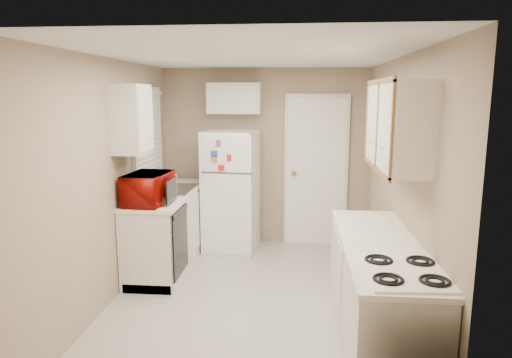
{
  "coord_description": "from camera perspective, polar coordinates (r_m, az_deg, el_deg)",
  "views": [
    {
      "loc": [
        0.43,
        -4.32,
        2.04
      ],
      "look_at": [
        0.0,
        0.5,
        1.15
      ],
      "focal_mm": 32.0,
      "sensor_mm": 36.0,
      "label": 1
    }
  ],
  "objects": [
    {
      "name": "floor",
      "position": [
        4.8,
        -0.55,
        -14.75
      ],
      "size": [
        3.8,
        3.8,
        0.0
      ],
      "primitive_type": "plane",
      "color": "beige",
      "rests_on": "ground"
    },
    {
      "name": "ceiling",
      "position": [
        4.35,
        -0.61,
        15.16
      ],
      "size": [
        3.8,
        3.8,
        0.0
      ],
      "primitive_type": "plane",
      "color": "white",
      "rests_on": "floor"
    },
    {
      "name": "wall_left",
      "position": [
        4.77,
        -17.58,
        -0.22
      ],
      "size": [
        3.8,
        3.8,
        0.0
      ],
      "primitive_type": "plane",
      "color": "tan",
      "rests_on": "floor"
    },
    {
      "name": "wall_right",
      "position": [
        4.51,
        17.44,
        -0.81
      ],
      "size": [
        3.8,
        3.8,
        0.0
      ],
      "primitive_type": "plane",
      "color": "tan",
      "rests_on": "floor"
    },
    {
      "name": "wall_back",
      "position": [
        6.29,
        1.14,
        2.76
      ],
      "size": [
        2.8,
        2.8,
        0.0
      ],
      "primitive_type": "plane",
      "color": "tan",
      "rests_on": "floor"
    },
    {
      "name": "wall_front",
      "position": [
        2.6,
        -4.77,
        -8.52
      ],
      "size": [
        2.8,
        2.8,
        0.0
      ],
      "primitive_type": "plane",
      "color": "tan",
      "rests_on": "floor"
    },
    {
      "name": "left_counter",
      "position": [
        5.67,
        -10.84,
        -6.06
      ],
      "size": [
        0.6,
        1.8,
        0.9
      ],
      "primitive_type": "cube",
      "color": "silver",
      "rests_on": "floor"
    },
    {
      "name": "dishwasher",
      "position": [
        5.03,
        -9.53,
        -7.68
      ],
      "size": [
        0.03,
        0.58,
        0.72
      ],
      "primitive_type": "cube",
      "color": "black",
      "rests_on": "floor"
    },
    {
      "name": "sink",
      "position": [
        5.71,
        -10.57,
        -1.69
      ],
      "size": [
        0.54,
        0.74,
        0.16
      ],
      "primitive_type": "cube",
      "color": "gray",
      "rests_on": "left_counter"
    },
    {
      "name": "microwave",
      "position": [
        4.99,
        -13.3,
        -1.31
      ],
      "size": [
        0.61,
        0.37,
        0.39
      ],
      "primitive_type": "imported",
      "rotation": [
        0.0,
        0.0,
        1.5
      ],
      "color": "#990B05",
      "rests_on": "left_counter"
    },
    {
      "name": "soap_bottle",
      "position": [
        5.9,
        -10.52,
        0.1
      ],
      "size": [
        0.12,
        0.13,
        0.22
      ],
      "primitive_type": "imported",
      "rotation": [
        0.0,
        0.0,
        -0.32
      ],
      "color": "white",
      "rests_on": "left_counter"
    },
    {
      "name": "window_blinds",
      "position": [
        5.68,
        -13.37,
        5.7
      ],
      "size": [
        0.1,
        0.98,
        1.08
      ],
      "primitive_type": "cube",
      "color": "silver",
      "rests_on": "wall_left"
    },
    {
      "name": "upper_cabinet_left",
      "position": [
        4.85,
        -15.32,
        7.22
      ],
      "size": [
        0.3,
        0.45,
        0.7
      ],
      "primitive_type": "cube",
      "color": "silver",
      "rests_on": "wall_left"
    },
    {
      "name": "refrigerator",
      "position": [
        6.03,
        -3.13,
        -1.51
      ],
      "size": [
        0.73,
        0.71,
        1.59
      ],
      "primitive_type": "cube",
      "rotation": [
        0.0,
        0.0,
        -0.13
      ],
      "color": "white",
      "rests_on": "floor"
    },
    {
      "name": "cabinet_over_fridge",
      "position": [
        6.12,
        -2.73,
        10.05
      ],
      "size": [
        0.7,
        0.3,
        0.4
      ],
      "primitive_type": "cube",
      "color": "silver",
      "rests_on": "wall_back"
    },
    {
      "name": "interior_door",
      "position": [
        6.27,
        7.5,
        0.98
      ],
      "size": [
        0.86,
        0.06,
        2.08
      ],
      "primitive_type": "cube",
      "color": "white",
      "rests_on": "floor"
    },
    {
      "name": "right_counter",
      "position": [
        3.92,
        14.92,
        -13.89
      ],
      "size": [
        0.6,
        2.0,
        0.9
      ],
      "primitive_type": "cube",
      "color": "silver",
      "rests_on": "floor"
    },
    {
      "name": "stove",
      "position": [
        3.4,
        17.62,
        -18.85
      ],
      "size": [
        0.58,
        0.69,
        0.81
      ],
      "primitive_type": "cube",
      "rotation": [
        0.0,
        0.0,
        0.05
      ],
      "color": "white",
      "rests_on": "floor"
    },
    {
      "name": "upper_cabinet_right",
      "position": [
        3.91,
        17.3,
        6.43
      ],
      "size": [
        0.3,
        1.2,
        0.7
      ],
      "primitive_type": "cube",
      "color": "silver",
      "rests_on": "wall_right"
    }
  ]
}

